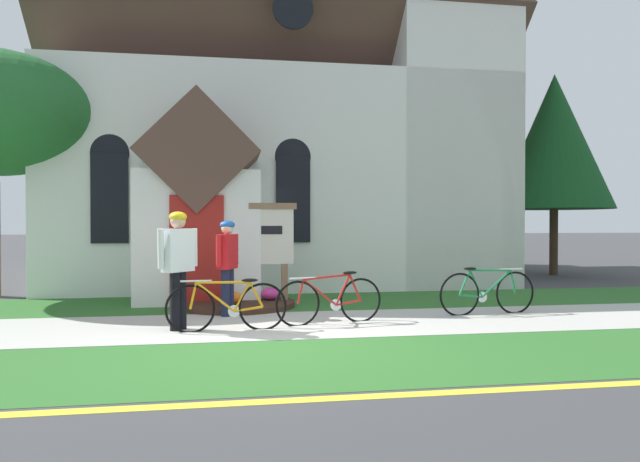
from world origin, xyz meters
name	(u,v)px	position (x,y,z in m)	size (l,w,h in m)	color
ground	(256,303)	(0.00, 4.00, 0.00)	(140.00, 140.00, 0.00)	#3D3D3F
sidewalk_slab	(319,323)	(0.87, 1.53, 0.01)	(32.00, 2.35, 0.01)	#B7B5AD
grass_verge	(352,360)	(0.87, -0.84, 0.00)	(32.00, 2.39, 0.01)	#2D6628
church_lawn	(300,302)	(0.87, 3.99, 0.00)	(24.00, 2.55, 0.01)	#2D6628
curb_paint_stripe	(384,396)	(0.87, -2.19, 0.00)	(28.00, 0.16, 0.01)	yellow
church_building	(290,112)	(1.26, 9.53, 4.86)	(11.58, 11.12, 13.80)	white
church_sign	(237,237)	(-0.38, 3.73, 1.31)	(2.30, 0.22, 1.96)	#7F6047
flower_bed	(237,302)	(-0.37, 3.55, 0.08)	(2.18, 2.18, 0.34)	#382319
bicycle_green	(487,292)	(3.87, 1.96, 0.39)	(1.82, 0.22, 0.84)	black
bicycle_silver	(227,306)	(-0.55, 1.15, 0.37)	(1.76, 0.13, 0.78)	black
bicycle_black	(330,300)	(1.04, 1.50, 0.37)	(1.75, 0.41, 0.83)	black
cyclist_in_green_jersey	(227,261)	(-0.55, 2.49, 0.94)	(0.37, 0.59, 1.62)	#191E38
cyclist_in_blue_jersey	(178,260)	(-1.26, 1.32, 1.03)	(0.53, 0.53, 1.75)	black
roadside_conifer	(554,142)	(9.20, 8.56, 4.03)	(3.43, 3.43, 6.08)	#3D2D1E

